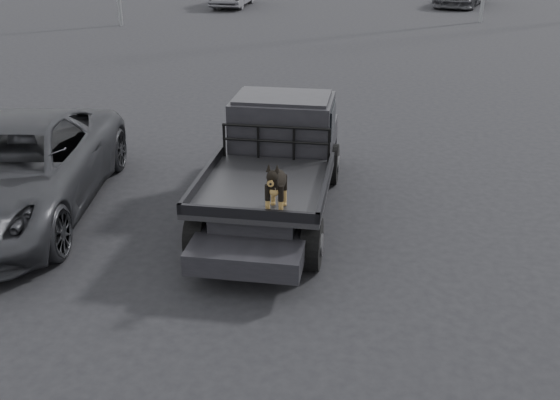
# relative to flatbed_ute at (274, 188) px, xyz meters

# --- Properties ---
(ground) EXTENTS (120.00, 120.00, 0.00)m
(ground) POSITION_rel_flatbed_ute_xyz_m (-0.05, -1.81, -0.46)
(ground) COLOR black
(ground) RESTS_ON ground
(flatbed_ute) EXTENTS (2.00, 5.40, 0.92)m
(flatbed_ute) POSITION_rel_flatbed_ute_xyz_m (0.00, 0.00, 0.00)
(flatbed_ute) COLOR black
(flatbed_ute) RESTS_ON ground
(ute_cab) EXTENTS (1.72, 1.30, 0.88)m
(ute_cab) POSITION_rel_flatbed_ute_xyz_m (0.00, 0.95, 0.90)
(ute_cab) COLOR black
(ute_cab) RESTS_ON flatbed_ute
(headache_rack) EXTENTS (1.80, 0.08, 0.55)m
(headache_rack) POSITION_rel_flatbed_ute_xyz_m (0.00, 0.20, 0.74)
(headache_rack) COLOR black
(headache_rack) RESTS_ON flatbed_ute
(dog) EXTENTS (0.32, 0.60, 0.74)m
(dog) POSITION_rel_flatbed_ute_xyz_m (0.34, -1.80, 0.83)
(dog) COLOR black
(dog) RESTS_ON flatbed_ute
(parked_suv) EXTENTS (3.41, 5.93, 1.56)m
(parked_suv) POSITION_rel_flatbed_ute_xyz_m (-4.26, -0.66, 0.32)
(parked_suv) COLOR #292A2E
(parked_suv) RESTS_ON ground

